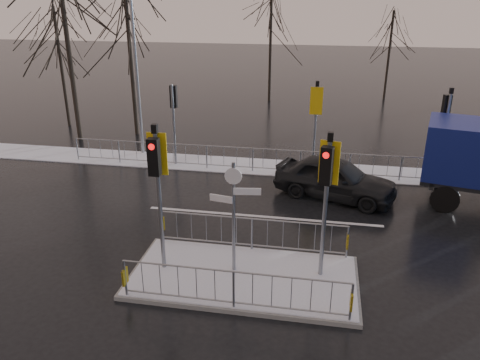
# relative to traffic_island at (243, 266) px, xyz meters

# --- Properties ---
(ground) EXTENTS (120.00, 120.00, 0.00)m
(ground) POSITION_rel_traffic_island_xyz_m (0.01, -0.01, -0.39)
(ground) COLOR black
(ground) RESTS_ON ground
(snow_verge) EXTENTS (30.00, 2.00, 0.04)m
(snow_verge) POSITION_rel_traffic_island_xyz_m (0.01, 8.59, -0.37)
(snow_verge) COLOR white
(snow_verge) RESTS_ON ground
(lane_markings) EXTENTS (8.00, 11.38, 0.01)m
(lane_markings) POSITION_rel_traffic_island_xyz_m (0.01, -0.34, -0.39)
(lane_markings) COLOR silver
(lane_markings) RESTS_ON ground
(traffic_island) EXTENTS (6.00, 3.04, 4.15)m
(traffic_island) POSITION_rel_traffic_island_xyz_m (0.00, 0.00, 0.00)
(traffic_island) COLOR #63635F
(traffic_island) RESTS_ON ground
(far_kerb_fixtures) EXTENTS (18.00, 0.65, 3.83)m
(far_kerb_fixtures) POSITION_rel_traffic_island_xyz_m (0.31, 8.08, 0.63)
(far_kerb_fixtures) COLOR gray
(far_kerb_fixtures) RESTS_ON ground
(car_far_lane) EXTENTS (4.76, 3.07, 1.51)m
(car_far_lane) POSITION_rel_traffic_island_xyz_m (2.40, 5.89, 0.36)
(car_far_lane) COLOR black
(car_far_lane) RESTS_ON ground
(tree_near_a) EXTENTS (4.75, 4.75, 8.97)m
(tree_near_a) POSITION_rel_traffic_island_xyz_m (-10.49, 10.99, 5.72)
(tree_near_a) COLOR black
(tree_near_a) RESTS_ON ground
(tree_near_b) EXTENTS (4.00, 4.00, 7.55)m
(tree_near_b) POSITION_rel_traffic_island_xyz_m (-7.99, 12.49, 4.76)
(tree_near_b) COLOR black
(tree_near_b) RESTS_ON ground
(tree_near_c) EXTENTS (3.50, 3.50, 6.61)m
(tree_near_c) POSITION_rel_traffic_island_xyz_m (-12.49, 13.49, 4.11)
(tree_near_c) COLOR black
(tree_near_c) RESTS_ON ground
(tree_far_a) EXTENTS (3.75, 3.75, 7.08)m
(tree_far_a) POSITION_rel_traffic_island_xyz_m (-1.99, 21.99, 4.43)
(tree_far_a) COLOR black
(tree_far_a) RESTS_ON ground
(tree_far_b) EXTENTS (3.25, 3.25, 6.14)m
(tree_far_b) POSITION_rel_traffic_island_xyz_m (6.01, 23.99, 3.79)
(tree_far_b) COLOR black
(tree_far_b) RESTS_ON ground
(street_lamp_left) EXTENTS (1.25, 0.18, 8.20)m
(street_lamp_left) POSITION_rel_traffic_island_xyz_m (-6.42, 9.49, 4.10)
(street_lamp_left) COLOR gray
(street_lamp_left) RESTS_ON ground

